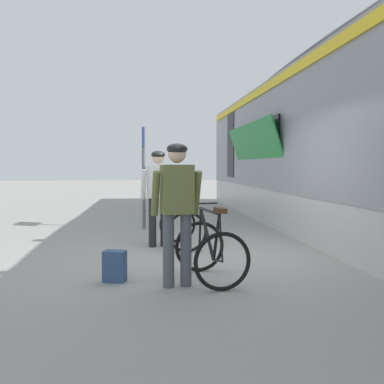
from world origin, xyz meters
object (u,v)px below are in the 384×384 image
bicycle_near_black (210,250)px  backpack_on_platform (115,266)px  train_car (382,141)px  cyclist_near_in_olive (177,201)px  water_bottle_near_the_bikes (209,242)px  cyclist_far_in_white (158,189)px  platform_sign_post (144,160)px  bicycle_far_silver (182,225)px

bicycle_near_black → backpack_on_platform: 1.25m
train_car → bicycle_near_black: train_car is taller
cyclist_near_in_olive → backpack_on_platform: size_ratio=4.40×
bicycle_near_black → water_bottle_near_the_bikes: bicycle_near_black is taller
cyclist_far_in_white → platform_sign_post: (-0.26, 2.40, 0.57)m
backpack_on_platform → platform_sign_post: (0.38, 4.85, 1.42)m
platform_sign_post → backpack_on_platform: bearing=-94.5°
bicycle_far_silver → backpack_on_platform: bearing=-114.6°
cyclist_near_in_olive → bicycle_near_black: cyclist_near_in_olive is taller
cyclist_near_in_olive → bicycle_far_silver: size_ratio=1.57×
train_car → water_bottle_near_the_bikes: train_car is taller
backpack_on_platform → platform_sign_post: size_ratio=0.17×
train_car → cyclist_far_in_white: bearing=179.5°
bicycle_near_black → bicycle_far_silver: (-0.16, 2.42, 0.00)m
bicycle_far_silver → platform_sign_post: platform_sign_post is taller
bicycle_near_black → water_bottle_near_the_bikes: (0.33, 2.34, -0.31)m
backpack_on_platform → water_bottle_near_the_bikes: 2.74m
platform_sign_post → bicycle_far_silver: bearing=-74.7°
backpack_on_platform → train_car: bearing=41.2°
cyclist_far_in_white → bicycle_far_silver: cyclist_far_in_white is taller
cyclist_near_in_olive → water_bottle_near_the_bikes: (0.78, 2.57, -0.96)m
cyclist_near_in_olive → water_bottle_near_the_bikes: cyclist_near_in_olive is taller
train_car → cyclist_far_in_white: train_car is taller
cyclist_far_in_white → backpack_on_platform: bearing=-104.7°
train_car → cyclist_near_in_olive: size_ratio=11.79×
train_car → bicycle_far_silver: bearing=-178.8°
cyclist_near_in_olive → bicycle_far_silver: cyclist_near_in_olive is taller
bicycle_near_black → water_bottle_near_the_bikes: 2.38m
train_car → bicycle_near_black: size_ratio=17.90×
cyclist_far_in_white → bicycle_far_silver: (0.43, -0.12, -0.65)m
train_car → platform_sign_post: train_car is taller
cyclist_near_in_olive → water_bottle_near_the_bikes: bearing=73.1°
cyclist_near_in_olive → bicycle_near_black: 0.82m
cyclist_far_in_white → platform_sign_post: bearing=96.2°
train_car → bicycle_far_silver: train_car is taller
cyclist_near_in_olive → backpack_on_platform: cyclist_near_in_olive is taller
train_car → backpack_on_platform: (-4.92, -2.42, -1.77)m
bicycle_far_silver → platform_sign_post: (-0.69, 2.52, 1.22)m
bicycle_near_black → platform_sign_post: (-0.84, 4.93, 1.22)m
cyclist_near_in_olive → bicycle_near_black: bearing=27.2°
water_bottle_near_the_bikes → platform_sign_post: 3.24m
cyclist_near_in_olive → platform_sign_post: platform_sign_post is taller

